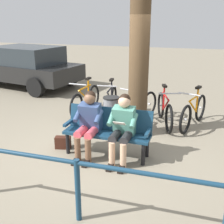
# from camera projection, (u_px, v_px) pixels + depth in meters

# --- Properties ---
(ground_plane) EXTENTS (40.00, 40.00, 0.00)m
(ground_plane) POSITION_uv_depth(u_px,v_px,m) (96.00, 151.00, 5.41)
(ground_plane) COLOR gray
(bench) EXTENTS (1.60, 0.48, 0.87)m
(bench) POSITION_uv_depth(u_px,v_px,m) (108.00, 128.00, 5.17)
(bench) COLOR navy
(bench) RESTS_ON ground
(person_reading) EXTENTS (0.49, 0.76, 1.20)m
(person_reading) POSITION_uv_depth(u_px,v_px,m) (123.00, 125.00, 4.88)
(person_reading) COLOR #4C8C7A
(person_reading) RESTS_ON ground
(person_companion) EXTENTS (0.49, 0.76, 1.20)m
(person_companion) POSITION_uv_depth(u_px,v_px,m) (89.00, 121.00, 5.07)
(person_companion) COLOR #334772
(person_companion) RESTS_ON ground
(handbag) EXTENTS (0.33, 0.21, 0.24)m
(handbag) POSITION_uv_depth(u_px,v_px,m) (63.00, 142.00, 5.49)
(handbag) COLOR #3F1E14
(handbag) RESTS_ON ground
(tree_trunk) EXTENTS (0.41, 0.41, 3.15)m
(tree_trunk) POSITION_uv_depth(u_px,v_px,m) (139.00, 62.00, 5.72)
(tree_trunk) COLOR #4C3823
(tree_trunk) RESTS_ON ground
(litter_bin) EXTENTS (0.37, 0.37, 0.79)m
(litter_bin) POSITION_uv_depth(u_px,v_px,m) (111.00, 114.00, 6.25)
(litter_bin) COLOR slate
(litter_bin) RESTS_ON ground
(bicycle_purple) EXTENTS (0.62, 1.63, 0.94)m
(bicycle_purple) POSITION_uv_depth(u_px,v_px,m) (194.00, 112.00, 6.51)
(bicycle_purple) COLOR black
(bicycle_purple) RESTS_ON ground
(bicycle_silver) EXTENTS (0.66, 1.61, 0.94)m
(bicycle_silver) POSITION_uv_depth(u_px,v_px,m) (165.00, 110.00, 6.63)
(bicycle_silver) COLOR black
(bicycle_silver) RESTS_ON ground
(bicycle_blue) EXTENTS (0.70, 1.59, 0.94)m
(bicycle_blue) POSITION_uv_depth(u_px,v_px,m) (138.00, 108.00, 6.82)
(bicycle_blue) COLOR black
(bicycle_blue) RESTS_ON ground
(bicycle_red) EXTENTS (0.48, 1.67, 0.94)m
(bicycle_red) POSITION_uv_depth(u_px,v_px,m) (110.00, 102.00, 7.28)
(bicycle_red) COLOR black
(bicycle_red) RESTS_ON ground
(bicycle_orange) EXTENTS (0.48, 1.68, 0.94)m
(bicycle_orange) POSITION_uv_depth(u_px,v_px,m) (86.00, 100.00, 7.43)
(bicycle_orange) COLOR black
(bicycle_orange) RESTS_ON ground
(railing_fence) EXTENTS (3.49, 0.13, 0.85)m
(railing_fence) POSITION_uv_depth(u_px,v_px,m) (77.00, 178.00, 3.39)
(railing_fence) COLOR navy
(railing_fence) RESTS_ON ground
(parked_car) EXTENTS (4.45, 2.59, 1.47)m
(parked_car) POSITION_uv_depth(u_px,v_px,m) (25.00, 66.00, 10.20)
(parked_car) COLOR black
(parked_car) RESTS_ON ground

